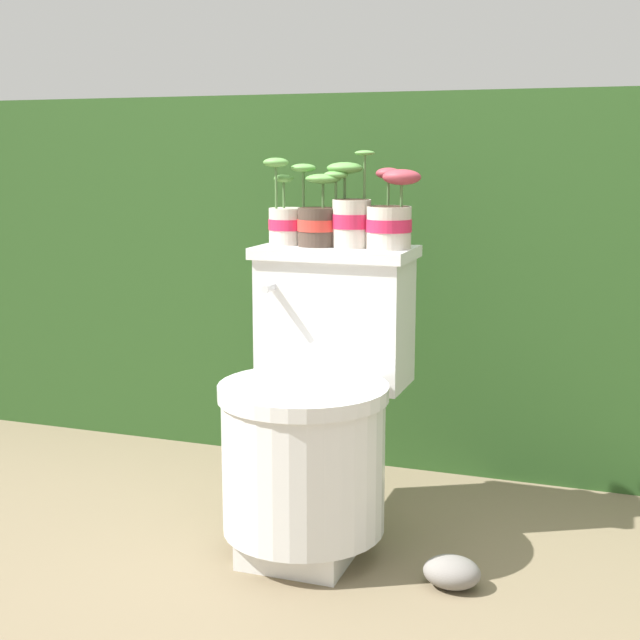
{
  "coord_description": "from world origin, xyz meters",
  "views": [
    {
      "loc": [
        0.75,
        -1.99,
        1.0
      ],
      "look_at": [
        0.01,
        0.1,
        0.58
      ],
      "focal_mm": 50.0,
      "sensor_mm": 36.0,
      "label": 1
    }
  ],
  "objects_px": {
    "potted_plant_left": "(288,217)",
    "potted_plant_middle": "(351,215)",
    "potted_plant_midleft": "(319,219)",
    "garden_stone": "(452,572)",
    "potted_plant_midright": "(390,218)",
    "toilet": "(314,414)"
  },
  "relations": [
    {
      "from": "potted_plant_midright",
      "to": "garden_stone",
      "type": "relative_size",
      "value": 1.52
    },
    {
      "from": "potted_plant_left",
      "to": "garden_stone",
      "type": "distance_m",
      "value": 1.0
    },
    {
      "from": "potted_plant_midleft",
      "to": "garden_stone",
      "type": "height_order",
      "value": "potted_plant_midleft"
    },
    {
      "from": "toilet",
      "to": "potted_plant_left",
      "type": "xyz_separation_m",
      "value": [
        -0.14,
        0.19,
        0.48
      ]
    },
    {
      "from": "potted_plant_midright",
      "to": "garden_stone",
      "type": "distance_m",
      "value": 0.88
    },
    {
      "from": "garden_stone",
      "to": "toilet",
      "type": "bearing_deg",
      "value": 161.67
    },
    {
      "from": "potted_plant_midleft",
      "to": "potted_plant_middle",
      "type": "relative_size",
      "value": 0.79
    },
    {
      "from": "potted_plant_midleft",
      "to": "potted_plant_midright",
      "type": "xyz_separation_m",
      "value": [
        0.19,
        0.0,
        0.01
      ]
    },
    {
      "from": "potted_plant_left",
      "to": "toilet",
      "type": "bearing_deg",
      "value": -53.15
    },
    {
      "from": "toilet",
      "to": "garden_stone",
      "type": "height_order",
      "value": "toilet"
    },
    {
      "from": "garden_stone",
      "to": "potted_plant_midright",
      "type": "bearing_deg",
      "value": 128.88
    },
    {
      "from": "potted_plant_left",
      "to": "garden_stone",
      "type": "xyz_separation_m",
      "value": [
        0.53,
        -0.32,
        -0.79
      ]
    },
    {
      "from": "potted_plant_midleft",
      "to": "garden_stone",
      "type": "xyz_separation_m",
      "value": [
        0.43,
        -0.3,
        -0.79
      ]
    },
    {
      "from": "potted_plant_middle",
      "to": "garden_stone",
      "type": "bearing_deg",
      "value": -41.09
    },
    {
      "from": "garden_stone",
      "to": "potted_plant_midleft",
      "type": "bearing_deg",
      "value": 145.48
    },
    {
      "from": "potted_plant_left",
      "to": "potted_plant_midleft",
      "type": "distance_m",
      "value": 0.1
    },
    {
      "from": "potted_plant_midleft",
      "to": "potted_plant_middle",
      "type": "xyz_separation_m",
      "value": [
        0.09,
        0.0,
        0.01
      ]
    },
    {
      "from": "potted_plant_left",
      "to": "potted_plant_middle",
      "type": "xyz_separation_m",
      "value": [
        0.18,
        -0.02,
        0.01
      ]
    },
    {
      "from": "toilet",
      "to": "potted_plant_left",
      "type": "height_order",
      "value": "potted_plant_left"
    },
    {
      "from": "potted_plant_midleft",
      "to": "potted_plant_middle",
      "type": "height_order",
      "value": "potted_plant_middle"
    },
    {
      "from": "potted_plant_midleft",
      "to": "garden_stone",
      "type": "bearing_deg",
      "value": -34.52
    },
    {
      "from": "toilet",
      "to": "potted_plant_midleft",
      "type": "bearing_deg",
      "value": 105.14
    }
  ]
}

